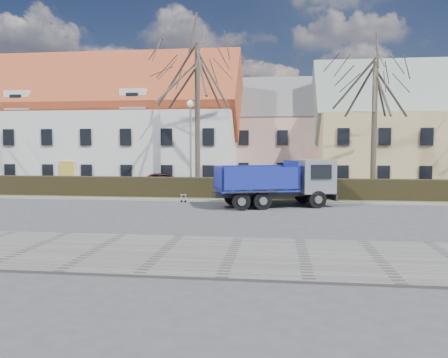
# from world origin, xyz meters

# --- Properties ---
(ground) EXTENTS (120.00, 120.00, 0.00)m
(ground) POSITION_xyz_m (0.00, 0.00, 0.00)
(ground) COLOR #3F3E41
(sidewalk_near) EXTENTS (80.00, 5.00, 0.08)m
(sidewalk_near) POSITION_xyz_m (0.00, -8.50, 0.04)
(sidewalk_near) COLOR slate
(sidewalk_near) RESTS_ON ground
(curb_far) EXTENTS (80.00, 0.30, 0.12)m
(curb_far) POSITION_xyz_m (0.00, 4.60, 0.06)
(curb_far) COLOR gray
(curb_far) RESTS_ON ground
(grass_strip) EXTENTS (80.00, 3.00, 0.10)m
(grass_strip) POSITION_xyz_m (0.00, 6.20, 0.05)
(grass_strip) COLOR #414B2A
(grass_strip) RESTS_ON ground
(hedge) EXTENTS (60.00, 0.90, 1.30)m
(hedge) POSITION_xyz_m (0.00, 6.00, 0.65)
(hedge) COLOR black
(hedge) RESTS_ON ground
(building_white) EXTENTS (26.80, 10.80, 9.50)m
(building_white) POSITION_xyz_m (-13.00, 16.00, 4.75)
(building_white) COLOR silver
(building_white) RESTS_ON ground
(building_pink) EXTENTS (10.80, 8.80, 8.00)m
(building_pink) POSITION_xyz_m (4.00, 20.00, 4.00)
(building_pink) COLOR #CEA192
(building_pink) RESTS_ON ground
(building_yellow) EXTENTS (18.80, 10.80, 8.50)m
(building_yellow) POSITION_xyz_m (16.00, 17.00, 4.25)
(building_yellow) COLOR #D5B475
(building_yellow) RESTS_ON ground
(tree_1) EXTENTS (9.20, 9.20, 12.65)m
(tree_1) POSITION_xyz_m (-2.00, 8.50, 6.33)
(tree_1) COLOR #42382E
(tree_1) RESTS_ON ground
(tree_2) EXTENTS (8.00, 8.00, 11.00)m
(tree_2) POSITION_xyz_m (10.00, 8.50, 5.50)
(tree_2) COLOR #42382E
(tree_2) RESTS_ON ground
(dump_truck) EXTENTS (7.33, 4.61, 2.75)m
(dump_truck) POSITION_xyz_m (3.24, 2.71, 1.38)
(dump_truck) COLOR navy
(dump_truck) RESTS_ON ground
(streetlight) EXTENTS (0.51, 0.51, 6.53)m
(streetlight) POSITION_xyz_m (-2.19, 7.00, 3.26)
(streetlight) COLOR #9C9EA0
(streetlight) RESTS_ON ground
(cart_frame) EXTENTS (0.64, 0.42, 0.55)m
(cart_frame) POSITION_xyz_m (-2.22, 3.98, 0.27)
(cart_frame) COLOR silver
(cart_frame) RESTS_ON ground
(parked_car_a) EXTENTS (4.53, 2.83, 1.44)m
(parked_car_a) POSITION_xyz_m (-4.90, 10.46, 0.72)
(parked_car_a) COLOR black
(parked_car_a) RESTS_ON ground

